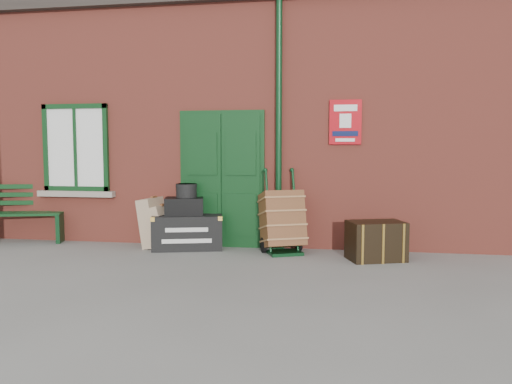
% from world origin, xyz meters
% --- Properties ---
extents(ground, '(80.00, 80.00, 0.00)m').
position_xyz_m(ground, '(0.00, 0.00, 0.00)').
color(ground, gray).
rests_on(ground, ground).
extents(station_building, '(10.30, 4.30, 4.36)m').
position_xyz_m(station_building, '(-0.00, 3.49, 2.16)').
color(station_building, '#AD4737').
rests_on(station_building, ground).
extents(bench, '(1.75, 0.96, 1.04)m').
position_xyz_m(bench, '(-4.00, 1.29, 0.52)').
color(bench, '#0E3515').
rests_on(bench, ground).
extents(houdini_trunk, '(1.24, 0.89, 0.56)m').
position_xyz_m(houdini_trunk, '(-0.82, 1.20, 0.28)').
color(houdini_trunk, black).
rests_on(houdini_trunk, ground).
extents(strongbox, '(0.71, 0.59, 0.28)m').
position_xyz_m(strongbox, '(-0.87, 1.20, 0.70)').
color(strongbox, black).
rests_on(strongbox, houdini_trunk).
extents(hatbox, '(0.41, 0.41, 0.22)m').
position_xyz_m(hatbox, '(-0.84, 1.23, 0.95)').
color(hatbox, black).
rests_on(hatbox, strongbox).
extents(suitcase_back, '(0.40, 0.61, 0.83)m').
position_xyz_m(suitcase_back, '(-1.43, 1.25, 0.41)').
color(suitcase_back, tan).
rests_on(suitcase_back, ground).
extents(suitcase_front, '(0.42, 0.55, 0.72)m').
position_xyz_m(suitcase_front, '(-1.25, 1.20, 0.36)').
color(suitcase_front, tan).
rests_on(suitcase_front, ground).
extents(porter_trolley, '(0.84, 0.87, 1.30)m').
position_xyz_m(porter_trolley, '(0.74, 1.15, 0.50)').
color(porter_trolley, '#0C3317').
rests_on(porter_trolley, ground).
extents(dark_trunk, '(0.92, 0.75, 0.57)m').
position_xyz_m(dark_trunk, '(2.16, 0.84, 0.29)').
color(dark_trunk, black).
rests_on(dark_trunk, ground).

